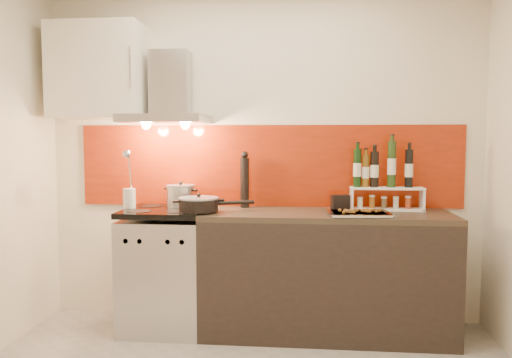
# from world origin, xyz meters

# --- Properties ---
(back_wall) EXTENTS (3.40, 0.02, 2.60)m
(back_wall) POSITION_xyz_m (0.00, 1.40, 1.30)
(back_wall) COLOR silver
(back_wall) RESTS_ON ground
(backsplash) EXTENTS (3.00, 0.02, 0.64)m
(backsplash) POSITION_xyz_m (0.05, 1.39, 1.22)
(backsplash) COLOR maroon
(backsplash) RESTS_ON back_wall
(range_stove) EXTENTS (0.60, 0.60, 0.91)m
(range_stove) POSITION_xyz_m (-0.70, 1.10, 0.44)
(range_stove) COLOR #B7B7BA
(range_stove) RESTS_ON ground
(counter) EXTENTS (1.80, 0.60, 0.90)m
(counter) POSITION_xyz_m (0.50, 1.10, 0.45)
(counter) COLOR black
(counter) RESTS_ON ground
(range_hood) EXTENTS (0.62, 0.50, 0.61)m
(range_hood) POSITION_xyz_m (-0.70, 1.24, 1.74)
(range_hood) COLOR #B7B7BA
(range_hood) RESTS_ON back_wall
(upper_cabinet) EXTENTS (0.70, 0.35, 0.72)m
(upper_cabinet) POSITION_xyz_m (-1.25, 1.22, 1.95)
(upper_cabinet) COLOR white
(upper_cabinet) RESTS_ON back_wall
(stock_pot) EXTENTS (0.23, 0.23, 0.19)m
(stock_pot) POSITION_xyz_m (-0.62, 1.26, 0.99)
(stock_pot) COLOR #B7B7BA
(stock_pot) RESTS_ON range_stove
(saute_pan) EXTENTS (0.53, 0.31, 0.13)m
(saute_pan) POSITION_xyz_m (-0.41, 1.00, 0.96)
(saute_pan) COLOR black
(saute_pan) RESTS_ON range_stove
(utensil_jar) EXTENTS (0.09, 0.14, 0.45)m
(utensil_jar) POSITION_xyz_m (-0.98, 1.11, 1.03)
(utensil_jar) COLOR silver
(utensil_jar) RESTS_ON range_stove
(pepper_mill) EXTENTS (0.07, 0.07, 0.44)m
(pepper_mill) POSITION_xyz_m (-0.12, 1.30, 1.11)
(pepper_mill) COLOR black
(pepper_mill) RESTS_ON counter
(step_shelf) EXTENTS (0.54, 0.15, 0.52)m
(step_shelf) POSITION_xyz_m (0.92, 1.25, 1.12)
(step_shelf) COLOR white
(step_shelf) RESTS_ON counter
(caddy_box) EXTENTS (0.15, 0.10, 0.11)m
(caddy_box) POSITION_xyz_m (0.60, 1.20, 0.96)
(caddy_box) COLOR black
(caddy_box) RESTS_ON counter
(baking_tray) EXTENTS (0.44, 0.35, 0.03)m
(baking_tray) POSITION_xyz_m (0.72, 0.98, 0.92)
(baking_tray) COLOR silver
(baking_tray) RESTS_ON counter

